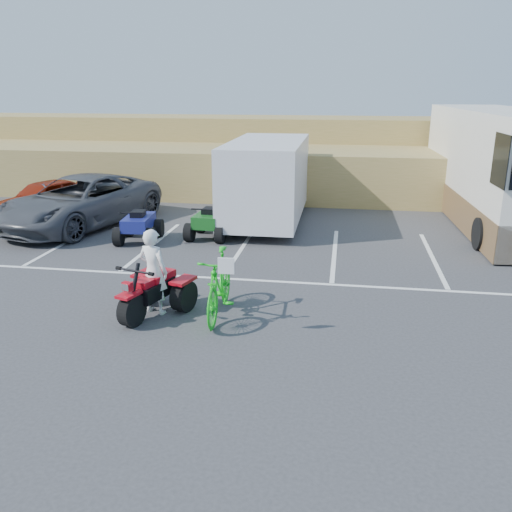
% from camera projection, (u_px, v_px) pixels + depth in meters
% --- Properties ---
extents(ground, '(100.00, 100.00, 0.00)m').
position_uv_depth(ground, '(196.00, 317.00, 11.13)').
color(ground, '#353537').
rests_on(ground, ground).
extents(parking_stripes, '(28.00, 5.16, 0.01)m').
position_uv_depth(parking_stripes, '(266.00, 260.00, 14.83)').
color(parking_stripes, white).
rests_on(parking_stripes, ground).
extents(grass_embankment, '(40.00, 8.50, 3.10)m').
position_uv_depth(grass_embankment, '(283.00, 156.00, 25.28)').
color(grass_embankment, olive).
rests_on(grass_embankment, ground).
extents(red_trike_atv, '(1.77, 2.06, 1.14)m').
position_uv_depth(red_trike_atv, '(151.00, 315.00, 11.28)').
color(red_trike_atv, '#AC0915').
rests_on(red_trike_atv, ground).
extents(rider, '(0.76, 0.61, 1.81)m').
position_uv_depth(rider, '(153.00, 271.00, 11.14)').
color(rider, white).
rests_on(rider, ground).
extents(green_dirt_bike, '(0.72, 2.30, 1.37)m').
position_uv_depth(green_dirt_bike, '(219.00, 284.00, 11.04)').
color(green_dirt_bike, '#14BF19').
rests_on(green_dirt_bike, ground).
extents(grey_pickup, '(4.38, 6.61, 1.69)m').
position_uv_depth(grey_pickup, '(80.00, 202.00, 18.19)').
color(grey_pickup, '#44454B').
rests_on(grey_pickup, ground).
extents(red_car, '(2.97, 4.20, 1.33)m').
position_uv_depth(red_car, '(45.00, 198.00, 19.72)').
color(red_car, maroon).
rests_on(red_car, ground).
extents(cargo_trailer, '(2.45, 6.03, 2.81)m').
position_uv_depth(cargo_trailer, '(267.00, 179.00, 18.52)').
color(cargo_trailer, silver).
rests_on(cargo_trailer, ground).
extents(rv_motorhome, '(3.12, 10.58, 3.76)m').
position_uv_depth(rv_motorhome, '(494.00, 175.00, 18.61)').
color(rv_motorhome, silver).
rests_on(rv_motorhome, ground).
extents(quad_atv_blue, '(1.37, 1.73, 1.05)m').
position_uv_depth(quad_atv_blue, '(140.00, 241.00, 16.65)').
color(quad_atv_blue, navy).
rests_on(quad_atv_blue, ground).
extents(quad_atv_green, '(1.30, 1.69, 1.07)m').
position_uv_depth(quad_atv_green, '(210.00, 238.00, 17.02)').
color(quad_atv_green, '#125218').
rests_on(quad_atv_green, ground).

